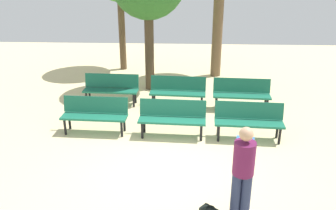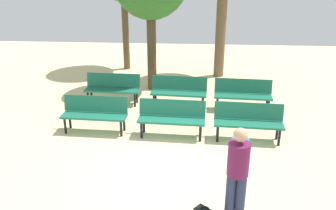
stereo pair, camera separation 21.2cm
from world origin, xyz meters
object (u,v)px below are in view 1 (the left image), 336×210
bench_r0_c2 (249,119)px  bench_r1_c0 (111,87)px  bench_r1_c2 (242,92)px  bench_r0_c1 (172,116)px  bench_r0_c0 (95,113)px  bench_r1_c1 (178,90)px  visitor_with_backpack (243,168)px

bench_r0_c2 → bench_r1_c0: bearing=153.7°
bench_r1_c2 → bench_r0_c1: bearing=-134.0°
bench_r0_c0 → bench_r1_c1: same height
bench_r0_c0 → bench_r1_c0: 1.91m
visitor_with_backpack → bench_r0_c0: bearing=-34.6°
bench_r0_c2 → bench_r1_c2: same height
bench_r0_c1 → bench_r0_c2: (1.81, -0.07, 0.00)m
bench_r0_c0 → bench_r1_c1: 2.67m
bench_r0_c0 → bench_r1_c1: (1.99, 1.77, 0.00)m
bench_r1_c2 → bench_r0_c2: bearing=-89.9°
bench_r1_c0 → bench_r1_c2: 3.79m
bench_r0_c2 → bench_r1_c0: size_ratio=1.01×
bench_r0_c0 → bench_r1_c2: bearing=25.7°
bench_r0_c2 → bench_r1_c0: 4.24m
bench_r0_c2 → bench_r1_c2: bearing=90.4°
bench_r1_c1 → visitor_with_backpack: (1.13, -4.82, 0.43)m
bench_r0_c1 → visitor_with_backpack: bearing=-64.7°
bench_r0_c0 → visitor_with_backpack: bearing=-42.1°
bench_r0_c2 → visitor_with_backpack: bearing=-98.2°
bench_r0_c2 → bench_r1_c0: (-3.69, 2.10, 0.00)m
bench_r0_c1 → bench_r1_c2: bearing=45.6°
bench_r1_c1 → bench_r1_c0: bearing=179.6°
bench_r0_c0 → visitor_with_backpack: size_ratio=0.98×
bench_r0_c2 → bench_r1_c0: same height
bench_r1_c0 → bench_r0_c0: bearing=-88.7°
bench_r1_c1 → visitor_with_backpack: bearing=-73.1°
bench_r1_c0 → visitor_with_backpack: size_ratio=0.98×
bench_r1_c0 → bench_r1_c1: same height
bench_r1_c0 → bench_r1_c1: 1.97m
bench_r1_c1 → bench_r1_c2: (1.81, -0.12, 0.00)m
bench_r1_c2 → visitor_with_backpack: bearing=-95.2°
bench_r0_c0 → bench_r0_c2: (3.71, -0.18, 0.00)m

